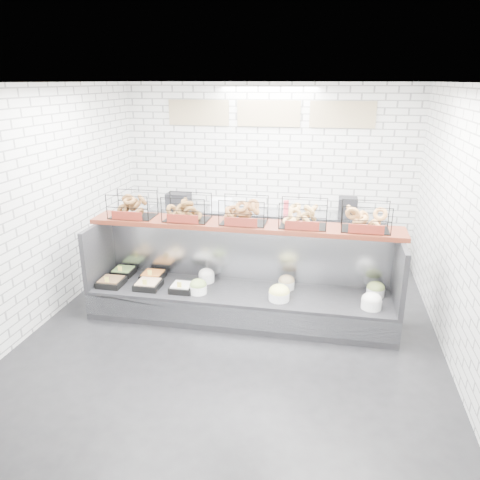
# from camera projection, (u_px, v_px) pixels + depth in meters

# --- Properties ---
(ground) EXTENTS (5.50, 5.50, 0.00)m
(ground) POSITION_uv_depth(u_px,v_px,m) (236.00, 328.00, 6.02)
(ground) COLOR black
(ground) RESTS_ON ground
(room_shell) EXTENTS (5.02, 5.51, 3.01)m
(room_shell) POSITION_uv_depth(u_px,v_px,m) (245.00, 161.00, 5.91)
(room_shell) COLOR silver
(room_shell) RESTS_ON ground
(display_case) EXTENTS (4.00, 0.90, 1.20)m
(display_case) POSITION_uv_depth(u_px,v_px,m) (241.00, 294.00, 6.23)
(display_case) COLOR black
(display_case) RESTS_ON ground
(bagel_shelf) EXTENTS (4.10, 0.50, 0.40)m
(bagel_shelf) POSITION_uv_depth(u_px,v_px,m) (244.00, 214.00, 6.05)
(bagel_shelf) COLOR #44180E
(bagel_shelf) RESTS_ON display_case
(prep_counter) EXTENTS (4.00, 0.60, 1.20)m
(prep_counter) POSITION_uv_depth(u_px,v_px,m) (263.00, 235.00, 8.12)
(prep_counter) COLOR #93969B
(prep_counter) RESTS_ON ground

